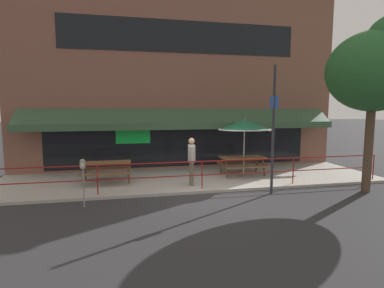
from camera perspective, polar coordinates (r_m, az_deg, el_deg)
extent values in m
plane|color=#2D2D30|center=(10.20, 2.31, -9.44)|extent=(120.00, 120.00, 0.00)
cube|color=#ADA89E|center=(12.07, -0.03, -6.62)|extent=(15.00, 4.00, 0.10)
cube|color=brown|center=(14.01, -1.96, 12.20)|extent=(15.00, 0.50, 8.34)
cube|color=black|center=(14.05, -1.80, 19.77)|extent=(10.50, 0.02, 1.40)
cube|color=black|center=(13.77, -1.73, 0.54)|extent=(12.00, 0.02, 2.30)
cube|color=#19D84C|center=(13.51, -11.15, 1.58)|extent=(1.50, 0.02, 0.70)
cube|color=#335138|center=(13.17, -1.33, 5.27)|extent=(13.80, 0.92, 0.70)
cube|color=#335138|center=(12.68, -0.90, 3.41)|extent=(13.80, 0.08, 0.28)
cube|color=black|center=(14.89, 14.21, 3.44)|extent=(0.04, 0.28, 0.04)
cube|color=black|center=(14.77, 14.42, 2.70)|extent=(0.18, 0.18, 0.28)
cube|color=beige|center=(14.77, 14.42, 2.70)|extent=(0.13, 0.19, 0.20)
cylinder|color=maroon|center=(10.11, -17.58, -6.55)|extent=(0.04, 0.04, 0.95)
cylinder|color=maroon|center=(10.34, 1.92, -5.93)|extent=(0.04, 0.04, 0.95)
cylinder|color=maroon|center=(11.64, 18.71, -4.85)|extent=(0.04, 0.04, 0.95)
cylinder|color=maroon|center=(13.70, 31.26, -3.76)|extent=(0.04, 0.04, 0.95)
cube|color=maroon|center=(10.24, 1.93, -3.34)|extent=(13.80, 0.04, 0.04)
cube|color=maroon|center=(10.34, 1.92, -5.93)|extent=(13.80, 0.03, 0.03)
cube|color=brown|center=(11.58, -16.02, -3.47)|extent=(1.80, 0.80, 0.05)
cube|color=brown|center=(11.07, -16.18, -5.53)|extent=(1.80, 0.26, 0.04)
cube|color=brown|center=(12.20, -15.78, -4.38)|extent=(1.80, 0.26, 0.04)
cylinder|color=brown|center=(11.30, -12.01, -5.51)|extent=(0.07, 0.30, 0.73)
cylinder|color=brown|center=(11.93, -12.01, -4.87)|extent=(0.07, 0.30, 0.73)
cylinder|color=brown|center=(11.43, -20.09, -5.65)|extent=(0.07, 0.30, 0.73)
cylinder|color=brown|center=(12.04, -19.67, -5.01)|extent=(0.07, 0.30, 0.73)
cube|color=brown|center=(12.54, 9.61, -2.52)|extent=(1.80, 0.80, 0.05)
cube|color=brown|center=(12.07, 10.59, -4.36)|extent=(1.80, 0.26, 0.04)
cube|color=brown|center=(13.13, 8.66, -3.42)|extent=(1.80, 0.26, 0.04)
cylinder|color=brown|center=(12.64, 13.49, -4.25)|extent=(0.07, 0.30, 0.73)
cylinder|color=brown|center=(13.20, 12.31, -3.75)|extent=(0.07, 0.30, 0.73)
cylinder|color=brown|center=(12.04, 6.57, -4.65)|extent=(0.07, 0.30, 0.73)
cylinder|color=brown|center=(12.64, 5.66, -4.09)|extent=(0.07, 0.30, 0.73)
cylinder|color=#B7B2A8|center=(12.36, 9.88, -0.75)|extent=(0.04, 0.04, 2.30)
cone|color=#1E6B47|center=(12.27, 9.97, 3.66)|extent=(2.10, 2.11, 0.44)
cylinder|color=white|center=(12.28, 9.95, 2.77)|extent=(2.14, 2.14, 0.08)
sphere|color=#B7B2A8|center=(12.26, 9.99, 4.78)|extent=(0.07, 0.07, 0.07)
cylinder|color=#665B4C|center=(10.90, -0.13, -5.50)|extent=(0.15, 0.15, 0.86)
cylinder|color=#665B4C|center=(10.71, -0.05, -5.72)|extent=(0.15, 0.15, 0.86)
cube|color=#B2ADA3|center=(10.67, -0.09, -1.78)|extent=(0.29, 0.43, 0.60)
cylinder|color=#B2ADA3|center=(10.93, -0.19, -1.73)|extent=(0.10, 0.10, 0.54)
cylinder|color=#B2ADA3|center=(10.42, 0.01, -2.16)|extent=(0.10, 0.10, 0.54)
sphere|color=tan|center=(10.61, -0.09, 0.57)|extent=(0.22, 0.22, 0.22)
cylinder|color=gray|center=(9.26, -19.95, -7.86)|extent=(0.04, 0.04, 1.15)
cylinder|color=gray|center=(9.12, -20.13, -3.75)|extent=(0.15, 0.15, 0.20)
sphere|color=gray|center=(9.10, -20.15, -3.13)|extent=(0.14, 0.14, 0.14)
cube|color=silver|center=(9.04, -20.20, -3.78)|extent=(0.08, 0.01, 0.13)
cylinder|color=#2D2D33|center=(10.18, 15.21, 2.44)|extent=(0.09, 0.09, 4.24)
cube|color=blue|center=(10.14, 15.42, 7.69)|extent=(0.28, 0.02, 0.40)
cylinder|color=brown|center=(11.76, 30.57, -0.61)|extent=(0.28, 0.28, 3.06)
ellipsoid|color=#28602D|center=(11.75, 31.34, 11.74)|extent=(3.09, 2.78, 2.63)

